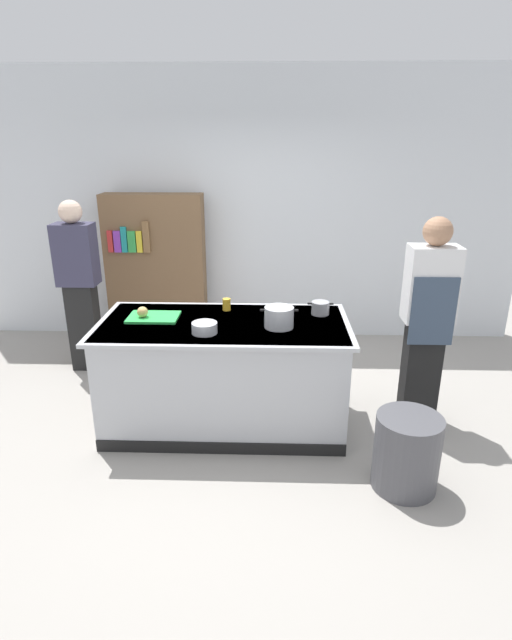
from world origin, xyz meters
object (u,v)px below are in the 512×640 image
at_px(trash_bin, 406,452).
at_px(onion, 143,312).
at_px(sauce_pan, 320,308).
at_px(bookshelf, 156,270).
at_px(person_chef, 427,319).
at_px(mixing_bowl, 204,328).
at_px(juice_cup, 227,304).
at_px(stock_pot, 279,317).
at_px(person_guest, 79,283).

bearing_deg(trash_bin, onion, 157.04).
bearing_deg(sauce_pan, bookshelf, 137.29).
bearing_deg(person_chef, mixing_bowl, 120.00).
xyz_separation_m(onion, trash_bin, (1.95, -0.82, -0.70)).
relative_size(mixing_bowl, juice_cup, 1.90).
distance_m(onion, bookshelf, 1.78).
relative_size(juice_cup, trash_bin, 0.19).
distance_m(onion, sauce_pan, 1.43).
xyz_separation_m(person_chef, bookshelf, (-2.54, 1.71, -0.06)).
relative_size(onion, stock_pot, 0.30).
distance_m(trash_bin, person_chef, 1.12).
xyz_separation_m(mixing_bowl, bookshelf, (-0.82, 2.03, -0.09)).
distance_m(trash_bin, person_guest, 3.42).
bearing_deg(trash_bin, bookshelf, 130.90).
xyz_separation_m(onion, juice_cup, (0.65, 0.25, -0.01)).
bearing_deg(bookshelf, onion, -80.71).
relative_size(stock_pot, bookshelf, 0.17).
xyz_separation_m(sauce_pan, trash_bin, (0.52, -1.00, -0.69)).
relative_size(trash_bin, bookshelf, 0.32).
relative_size(onion, sauce_pan, 0.41).
distance_m(stock_pot, bookshelf, 2.33).
height_order(stock_pot, bookshelf, bookshelf).
bearing_deg(sauce_pan, onion, -173.05).
bearing_deg(juice_cup, stock_pot, -41.90).
bearing_deg(mixing_bowl, juice_cup, 77.24).
relative_size(onion, person_guest, 0.05).
bearing_deg(sauce_pan, mixing_bowl, -153.34).
height_order(onion, sauce_pan, same).
height_order(mixing_bowl, bookshelf, bookshelf).
distance_m(mixing_bowl, person_chef, 1.75).
relative_size(stock_pot, mixing_bowl, 1.52).
distance_m(onion, mixing_bowl, 0.60).
height_order(onion, stock_pot, stock_pot).
bearing_deg(bookshelf, juice_cup, -58.04).
relative_size(mixing_bowl, person_guest, 0.11).
bearing_deg(juice_cup, mixing_bowl, -102.76).
bearing_deg(stock_pot, mixing_bowl, -165.74).
distance_m(mixing_bowl, person_guest, 1.90).
xyz_separation_m(stock_pot, juice_cup, (-0.43, 0.39, -0.03)).
xyz_separation_m(mixing_bowl, juice_cup, (0.12, 0.53, 0.01)).
xyz_separation_m(stock_pot, bookshelf, (-1.37, 1.89, -0.13)).
distance_m(trash_bin, bookshelf, 3.46).
relative_size(person_chef, person_guest, 1.00).
xyz_separation_m(sauce_pan, mixing_bowl, (-0.89, -0.45, -0.01)).
distance_m(sauce_pan, bookshelf, 2.33).
bearing_deg(stock_pot, trash_bin, -38.58).
distance_m(mixing_bowl, trash_bin, 1.66).
bearing_deg(stock_pot, bookshelf, 125.94).
distance_m(onion, stock_pot, 1.09).
height_order(mixing_bowl, person_guest, person_guest).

